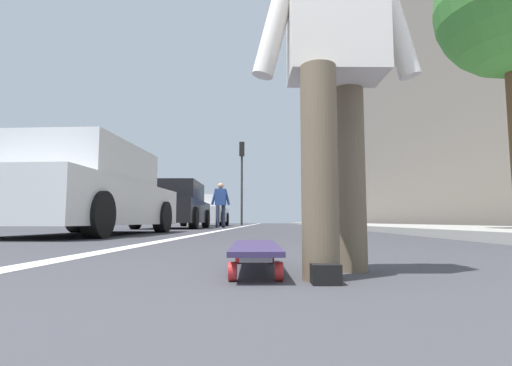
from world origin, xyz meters
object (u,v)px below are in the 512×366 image
Objects in this scene: traffic_light at (242,168)px; pedestrian_distant at (221,202)px; parked_car_near at (85,192)px; street_tree_near at (512,7)px; skateboard at (255,249)px; parked_car_mid at (174,206)px; skater_person at (335,51)px; parked_car_far at (207,211)px.

traffic_light is 2.92× the size of pedestrian_distant.
street_tree_near is (-0.97, -6.47, 2.53)m from parked_car_near.
parked_car_mid is at bearing 15.87° from skateboard.
skateboard is at bearing 135.63° from street_tree_near.
skateboard is at bearing 66.63° from skater_person.
street_tree_near reaches higher than parked_car_mid.
parked_car_mid is 0.99× the size of street_tree_near.
skateboard is at bearing -175.61° from traffic_light.
parked_car_mid is (6.14, 0.05, 0.01)m from parked_car_near.
skateboard is at bearing -171.95° from pedestrian_distant.
skater_person reaches higher than pedestrian_distant.
street_tree_near is at bearing -44.37° from skateboard.
parked_car_far is (17.44, 3.10, 0.63)m from skateboard.
parked_car_near is (4.68, 3.33, -0.24)m from skater_person.
parked_car_far is (12.90, 0.11, 0.03)m from parked_car_near.
pedestrian_distant is at bearing -165.35° from parked_car_far.
skateboard is at bearing -169.92° from parked_car_far.
skateboard is at bearing -164.13° from parked_car_mid.
parked_car_near is at bearing -179.51° from parked_car_far.
pedestrian_distant is (-5.27, -1.38, 0.19)m from parked_car_far.
skater_person is 0.38× the size of parked_car_mid.
pedestrian_distant is at bearing -41.25° from parked_car_mid.
parked_car_near is at bearing 81.43° from street_tree_near.
skateboard is 5.46m from parked_car_near.
pedestrian_distant is at bearing 8.05° from skateboard.
parked_car_near reaches higher than skateboard.
parked_car_far is 3.83m from traffic_light.
skater_person is 5.75m from parked_car_near.
traffic_light is (2.44, -1.57, 2.50)m from parked_car_far.
street_tree_near is (-13.88, -6.58, 2.50)m from parked_car_far.
parked_car_mid is 6.76m from parked_car_far.
parked_car_near is 0.97× the size of parked_car_far.
parked_car_mid is at bearing 170.70° from traffic_light.
parked_car_far is at bearing 147.25° from traffic_light.
parked_car_near is 15.62m from traffic_light.
traffic_light reaches higher than parked_car_mid.
skater_person is at bearing 139.78° from street_tree_near.
parked_car_far is at bearing 25.37° from street_tree_near.
skateboard is 20.19m from traffic_light.
traffic_light reaches higher than skateboard.
skateboard is 0.92m from skater_person.
skateboard is 17.72m from parked_car_far.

